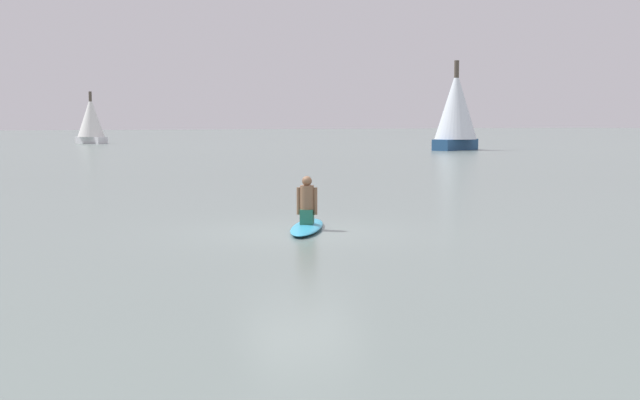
% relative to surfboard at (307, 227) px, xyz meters
% --- Properties ---
extents(ground_plane, '(400.00, 400.00, 0.00)m').
position_rel_surfboard_xyz_m(ground_plane, '(-0.28, -0.33, -0.07)').
color(ground_plane, slate).
extents(surfboard, '(2.08, 2.81, 0.14)m').
position_rel_surfboard_xyz_m(surfboard, '(0.00, 0.00, 0.00)').
color(surfboard, '#339EC6').
rests_on(surfboard, ground).
extents(person_paddler, '(0.43, 0.44, 1.05)m').
position_rel_surfboard_xyz_m(person_paddler, '(0.00, 0.00, 0.54)').
color(person_paddler, '#26664C').
rests_on(person_paddler, surfboard).
extents(sailboat_near_right, '(5.09, 4.53, 7.24)m').
position_rel_surfboard_xyz_m(sailboat_near_right, '(31.93, 38.89, 3.34)').
color(sailboat_near_right, navy).
rests_on(sailboat_near_right, ground).
extents(sailboat_far_left, '(3.66, 4.06, 5.41)m').
position_rel_surfboard_xyz_m(sailboat_far_left, '(8.92, 71.26, 2.48)').
color(sailboat_far_left, silver).
rests_on(sailboat_far_left, ground).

